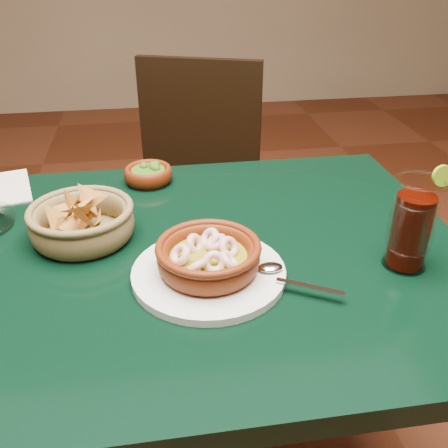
{
  "coord_description": "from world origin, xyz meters",
  "views": [
    {
      "loc": [
        0.02,
        -0.78,
        1.25
      ],
      "look_at": [
        0.14,
        -0.02,
        0.81
      ],
      "focal_mm": 40.0,
      "sensor_mm": 36.0,
      "label": 1
    }
  ],
  "objects": [
    {
      "name": "chip_basket",
      "position": [
        -0.12,
        0.07,
        0.79
      ],
      "size": [
        0.23,
        0.23,
        0.14
      ],
      "color": "olive",
      "rests_on": "dining_table"
    },
    {
      "name": "guacamole_ramekin",
      "position": [
        0.01,
        0.31,
        0.77
      ],
      "size": [
        0.13,
        0.13,
        0.04
      ],
      "color": "#501A06",
      "rests_on": "dining_table"
    },
    {
      "name": "dining_table",
      "position": [
        0.0,
        0.0,
        0.65
      ],
      "size": [
        1.2,
        0.8,
        0.75
      ],
      "color": "black",
      "rests_on": "ground"
    },
    {
      "name": "dining_chair",
      "position": [
        0.15,
        0.71,
        0.51
      ],
      "size": [
        0.55,
        0.55,
        0.93
      ],
      "color": "black",
      "rests_on": "ground"
    },
    {
      "name": "cola_drink",
      "position": [
        0.45,
        -0.11,
        0.83
      ],
      "size": [
        0.16,
        0.16,
        0.19
      ],
      "color": "white",
      "rests_on": "dining_table"
    },
    {
      "name": "shrimp_plate",
      "position": [
        0.1,
        -0.09,
        0.78
      ],
      "size": [
        0.33,
        0.26,
        0.08
      ],
      "color": "silver",
      "rests_on": "dining_table"
    }
  ]
}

